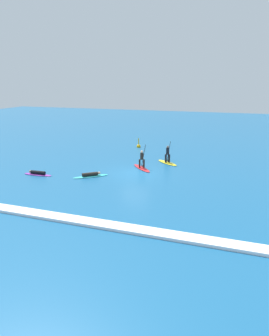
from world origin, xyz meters
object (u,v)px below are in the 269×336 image
(marker_buoy, at_px, (139,146))
(surfer_on_yellow_board, at_px, (167,159))
(surfer_on_teal_board, at_px, (91,175))
(surfer_on_red_board, at_px, (142,164))
(surfer_on_purple_board, at_px, (38,173))

(marker_buoy, bearing_deg, surfer_on_yellow_board, -50.95)
(surfer_on_teal_board, height_order, surfer_on_red_board, surfer_on_red_board)
(surfer_on_purple_board, height_order, surfer_on_red_board, surfer_on_red_board)
(surfer_on_teal_board, relative_size, marker_buoy, 2.20)
(surfer_on_purple_board, distance_m, marker_buoy, 14.92)
(surfer_on_purple_board, height_order, surfer_on_yellow_board, surfer_on_yellow_board)
(surfer_on_yellow_board, xyz_separation_m, surfer_on_teal_board, (-5.33, -6.65, -0.28))
(surfer_on_yellow_board, xyz_separation_m, marker_buoy, (-5.19, 6.39, -0.24))
(surfer_on_purple_board, relative_size, surfer_on_red_board, 1.03)
(surfer_on_purple_board, distance_m, surfer_on_yellow_board, 12.68)
(surfer_on_teal_board, distance_m, surfer_on_red_board, 5.23)
(surfer_on_purple_board, distance_m, surfer_on_teal_board, 4.84)
(surfer_on_yellow_board, bearing_deg, surfer_on_red_board, 94.35)
(marker_buoy, bearing_deg, surfer_on_red_board, -70.08)
(marker_buoy, bearing_deg, surfer_on_purple_board, -109.03)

